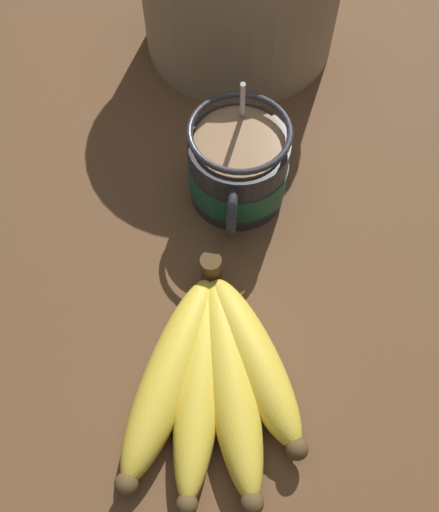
% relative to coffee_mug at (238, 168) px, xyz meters
% --- Properties ---
extents(table, '(1.34, 1.34, 0.03)m').
position_rel_coffee_mug_xyz_m(table, '(0.05, 0.03, -0.06)').
color(table, brown).
rests_on(table, ground).
extents(coffee_mug, '(0.14, 0.10, 0.14)m').
position_rel_coffee_mug_xyz_m(coffee_mug, '(0.00, 0.00, 0.00)').
color(coffee_mug, '#28282D').
rests_on(coffee_mug, table).
extents(banana_bunch, '(0.22, 0.17, 0.04)m').
position_rel_coffee_mug_xyz_m(banana_bunch, '(0.21, -0.00, -0.02)').
color(banana_bunch, '#4C381E').
rests_on(banana_bunch, table).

